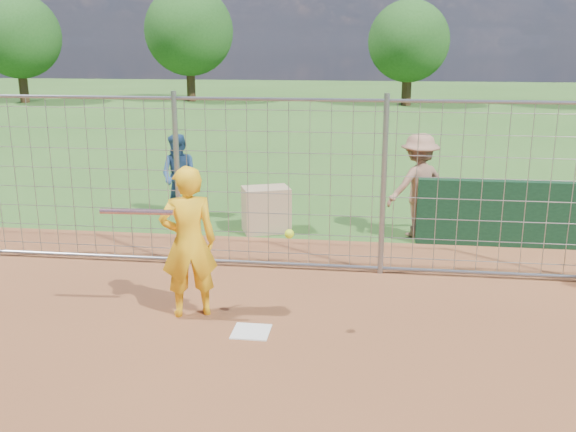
# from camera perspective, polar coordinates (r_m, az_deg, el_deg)

# --- Properties ---
(ground) EXTENTS (100.00, 100.00, 0.00)m
(ground) POSITION_cam_1_polar(r_m,az_deg,el_deg) (7.78, -3.01, -9.68)
(ground) COLOR #2D591E
(ground) RESTS_ON ground
(home_plate) EXTENTS (0.43, 0.43, 0.02)m
(home_plate) POSITION_cam_1_polar(r_m,az_deg,el_deg) (7.60, -3.29, -10.24)
(home_plate) COLOR silver
(home_plate) RESTS_ON ground
(dugout_wall) EXTENTS (2.60, 0.20, 1.10)m
(dugout_wall) POSITION_cam_1_polar(r_m,az_deg,el_deg) (11.07, 18.11, 0.22)
(dugout_wall) COLOR #11381E
(dugout_wall) RESTS_ON ground
(batter) EXTENTS (0.80, 0.67, 1.88)m
(batter) POSITION_cam_1_polar(r_m,az_deg,el_deg) (7.83, -8.83, -2.31)
(batter) COLOR yellow
(batter) RESTS_ON ground
(bystander_a) EXTENTS (0.86, 0.72, 1.61)m
(bystander_a) POSITION_cam_1_polar(r_m,az_deg,el_deg) (12.38, -9.57, 3.51)
(bystander_a) COLOR navy
(bystander_a) RESTS_ON ground
(bystander_c) EXTENTS (1.33, 1.16, 1.79)m
(bystander_c) POSITION_cam_1_polar(r_m,az_deg,el_deg) (11.22, 11.53, 2.67)
(bystander_c) COLOR #9B6D54
(bystander_c) RESTS_ON ground
(equipment_bin) EXTENTS (0.95, 0.81, 0.80)m
(equipment_bin) POSITION_cam_1_polar(r_m,az_deg,el_deg) (11.37, -1.95, 0.58)
(equipment_bin) COLOR tan
(equipment_bin) RESTS_ON ground
(equipment_in_play) EXTENTS (2.27, 0.20, 0.25)m
(equipment_in_play) POSITION_cam_1_polar(r_m,az_deg,el_deg) (7.41, -10.23, -0.09)
(equipment_in_play) COLOR silver
(equipment_in_play) RESTS_ON ground
(backstop_fence) EXTENTS (9.08, 0.08, 2.60)m
(backstop_fence) POSITION_cam_1_polar(r_m,az_deg,el_deg) (9.25, -0.86, 2.65)
(backstop_fence) COLOR gray
(backstop_fence) RESTS_ON ground
(tree_line) EXTENTS (44.66, 6.72, 6.48)m
(tree_line) POSITION_cam_1_polar(r_m,az_deg,el_deg) (35.11, 10.92, 15.68)
(tree_line) COLOR #3F2B19
(tree_line) RESTS_ON ground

